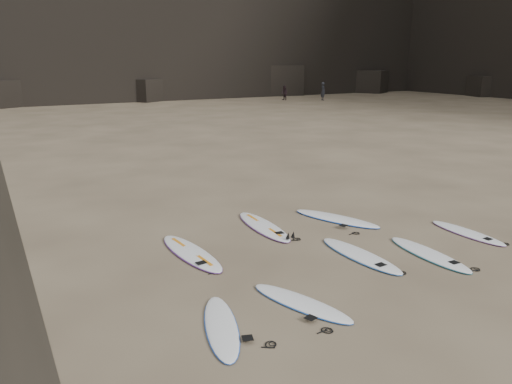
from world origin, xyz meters
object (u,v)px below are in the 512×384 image
surfboard_3 (429,254)px  surfboard_1 (301,302)px  surfboard_4 (467,232)px  surfboard_2 (360,255)px  surfboard_5 (191,252)px  surfboard_7 (336,218)px  surfboard_6 (263,226)px  surfboard_0 (221,326)px  person_b (285,93)px  person_a (323,91)px

surfboard_3 → surfboard_1: bearing=-169.2°
surfboard_3 → surfboard_4: (2.03, 0.57, -0.00)m
surfboard_1 → surfboard_2: size_ratio=0.88×
surfboard_2 → surfboard_5: 3.97m
surfboard_3 → surfboard_5: bearing=153.2°
surfboard_3 → surfboard_7: size_ratio=0.92×
surfboard_1 → surfboard_6: size_ratio=0.83×
surfboard_0 → surfboard_2: bearing=35.9°
surfboard_3 → surfboard_4: size_ratio=1.10×
surfboard_3 → person_b: (20.43, 39.13, 0.73)m
person_b → surfboard_2: bearing=-39.8°
surfboard_4 → person_b: size_ratio=1.44×
surfboard_4 → person_b: bearing=63.8°
surfboard_5 → surfboard_7: surfboard_5 is taller
surfboard_2 → surfboard_5: surfboard_5 is taller
person_b → surfboard_7: bearing=-40.0°
surfboard_5 → surfboard_0: bearing=-107.9°
surfboard_0 → surfboard_3: bearing=24.5°
surfboard_2 → person_b: (21.89, 38.41, 0.73)m
surfboard_3 → person_a: (24.03, 37.04, 0.92)m
surfboard_2 → person_a: person_a is taller
surfboard_2 → surfboard_7: (1.20, 2.46, 0.00)m
surfboard_3 → surfboard_6: surfboard_6 is taller
surfboard_4 → person_a: bearing=58.2°
surfboard_1 → surfboard_6: (1.54, 4.15, 0.01)m
surfboard_1 → surfboard_4: bearing=-8.2°
surfboard_1 → surfboard_3: 4.01m
surfboard_7 → person_a: size_ratio=1.40×
surfboard_4 → person_a: 42.60m
surfboard_1 → person_a: bearing=34.5°
surfboard_2 → surfboard_4: (3.50, -0.15, -0.01)m
surfboard_2 → surfboard_4: surfboard_2 is taller
surfboard_3 → person_b: 44.14m
surfboard_5 → person_a: (28.90, 34.28, 0.91)m
person_a → person_b: bearing=72.6°
surfboard_1 → surfboard_3: size_ratio=0.92×
surfboard_3 → surfboard_7: (-0.26, 3.18, 0.00)m
surfboard_5 → person_a: 44.85m
surfboard_1 → surfboard_4: surfboard_1 is taller
surfboard_5 → surfboard_7: 4.63m
surfboard_6 → person_b: person_b is taller
surfboard_2 → person_b: 44.21m
surfboard_0 → surfboard_3: size_ratio=0.90×
surfboard_1 → surfboard_2: (2.51, 1.28, 0.01)m
surfboard_4 → person_b: 42.72m
surfboard_1 → surfboard_7: size_ratio=0.85×
surfboard_2 → person_b: person_b is taller
surfboard_3 → surfboard_4: 2.11m
surfboard_4 → surfboard_5: surfboard_5 is taller
surfboard_4 → surfboard_6: size_ratio=0.82×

